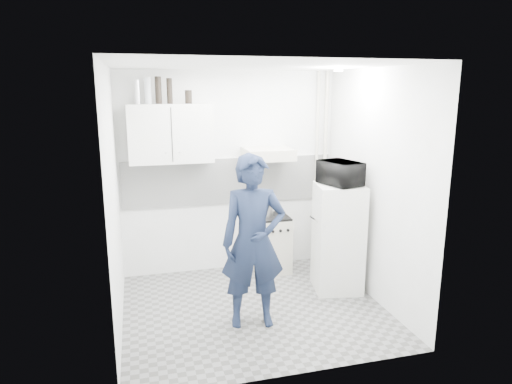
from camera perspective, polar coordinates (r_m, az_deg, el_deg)
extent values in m
plane|color=slate|center=(5.21, -0.27, -14.32)|extent=(2.80, 2.80, 0.00)
plane|color=white|center=(4.64, -0.31, 15.57)|extent=(2.80, 2.80, 0.00)
plane|color=white|center=(5.95, -3.33, 2.37)|extent=(2.80, 0.00, 2.80)
plane|color=white|center=(4.62, -17.34, -1.26)|extent=(0.00, 2.60, 2.60)
plane|color=white|center=(5.28, 14.57, 0.63)|extent=(0.00, 2.60, 2.60)
imported|color=#151E35|center=(4.57, -0.34, -6.24)|extent=(0.69, 0.50, 1.77)
cube|color=beige|center=(6.08, 1.91, -6.54)|extent=(0.45, 0.45, 0.73)
cube|color=white|center=(5.53, 10.20, -5.66)|extent=(0.62, 0.62, 1.29)
cube|color=black|center=(5.97, 1.94, -3.13)|extent=(0.44, 0.44, 0.03)
cylinder|color=silver|center=(5.97, 1.28, -2.47)|extent=(0.18, 0.18, 0.10)
imported|color=black|center=(5.34, 10.53, 2.33)|extent=(0.57, 0.46, 0.28)
cylinder|color=silver|center=(5.56, -14.63, 12.01)|extent=(0.06, 0.06, 0.28)
cylinder|color=#B2B7BC|center=(5.57, -13.37, 12.21)|extent=(0.08, 0.08, 0.30)
cylinder|color=black|center=(5.57, -12.11, 12.33)|extent=(0.08, 0.08, 0.31)
cylinder|color=black|center=(5.58, -10.76, 12.30)|extent=(0.07, 0.07, 0.30)
cylinder|color=black|center=(5.60, -8.44, 11.68)|extent=(0.08, 0.08, 0.16)
cube|color=white|center=(5.60, -10.63, 7.20)|extent=(1.00, 0.35, 0.70)
cube|color=beige|center=(5.78, 1.53, 4.78)|extent=(0.60, 0.50, 0.14)
cube|color=white|center=(5.96, -3.29, 1.40)|extent=(2.74, 0.03, 0.60)
cylinder|color=beige|center=(6.27, 8.56, 2.78)|extent=(0.05, 0.05, 2.60)
cylinder|color=beige|center=(6.22, 7.54, 2.73)|extent=(0.04, 0.04, 2.60)
cylinder|color=white|center=(5.17, 10.27, 14.76)|extent=(0.10, 0.10, 0.02)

